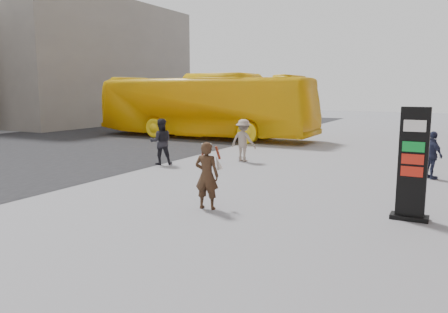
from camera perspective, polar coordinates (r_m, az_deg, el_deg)
The scene contains 9 objects.
ground at distance 10.00m, azimuth -1.95°, elevation -7.63°, with size 100.00×100.00×0.00m, color #9E9EA3.
road at distance 22.41m, azimuth -24.90°, elevation 0.73°, with size 16.00×60.00×0.01m, color black.
bg_building_far at distance 40.44m, azimuth -17.69°, elevation 11.46°, with size 10.00×18.00×10.00m, color gray.
info_pylon at distance 10.22m, azimuth 23.43°, elevation -0.93°, with size 0.79×0.40×2.46m.
woman at distance 10.33m, azimuth -2.25°, elevation -2.38°, with size 0.66×0.62×1.61m.
bus at distance 25.71m, azimuth -2.65°, elevation 6.60°, with size 3.10×13.26×3.69m, color yellow.
pedestrian_a at distance 16.61m, azimuth -8.24°, elevation 1.93°, with size 0.84×0.66×1.73m, color black.
pedestrian_b at distance 17.21m, azimuth 2.55°, elevation 2.12°, with size 1.07×0.62×1.66m, color gray.
pedestrian_c at distance 15.28m, azimuth 25.53°, elevation 0.16°, with size 0.89×0.37×1.52m, color #272D48.
Camera 1 is at (4.82, -8.29, 2.82)m, focal length 35.00 mm.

